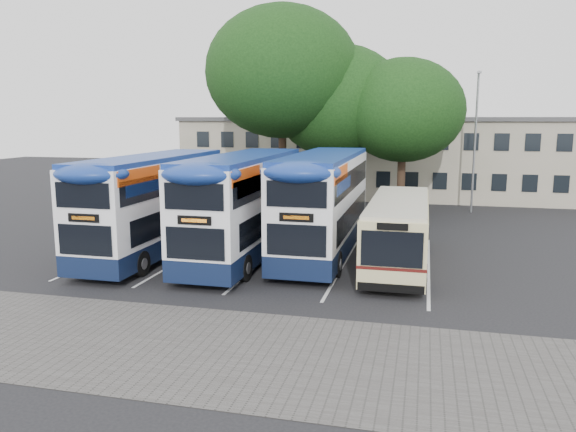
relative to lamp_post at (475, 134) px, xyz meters
The scene contains 12 objects.
ground 21.46m from the lamp_post, 106.72° to the right, with size 120.00×120.00×0.00m, color black.
paving_strip 26.71m from the lamp_post, 107.76° to the right, with size 40.00×6.00×0.01m, color #595654.
bay_lines 18.57m from the lamp_post, 123.08° to the right, with size 14.12×11.00×0.01m.
depot_building 9.43m from the lamp_post, 130.53° to the left, with size 32.40×8.40×6.20m.
lamp_post is the anchor object (origin of this frame).
tree_left 13.02m from the lamp_post, 166.35° to the right, with size 9.79×9.79×13.15m.
tree_mid 9.07m from the lamp_post, behind, with size 8.59×8.59×10.84m.
tree_right 5.32m from the lamp_post, 151.86° to the right, with size 7.50×7.50×9.79m.
bus_dd_left 21.57m from the lamp_post, 133.97° to the right, with size 2.61×10.75×4.48m.
bus_dd_mid 18.65m from the lamp_post, 125.50° to the right, with size 2.65×10.92×4.55m.
bus_dd_right 15.76m from the lamp_post, 118.49° to the right, with size 2.66×10.97×4.57m.
bus_single 15.76m from the lamp_post, 105.19° to the right, with size 2.40×9.44×2.81m.
Camera 1 is at (2.95, -18.30, 6.12)m, focal length 35.00 mm.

